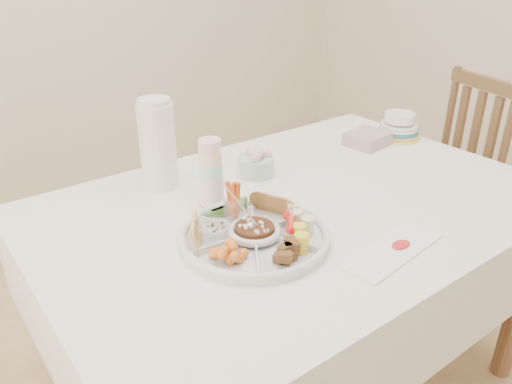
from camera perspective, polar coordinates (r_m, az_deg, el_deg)
dining_table at (r=1.70m, az=4.53°, el=-12.44°), size 1.52×1.02×0.76m
chair at (r=2.36m, az=19.90°, el=0.65°), size 0.49×0.49×0.96m
party_tray at (r=1.28m, az=-0.18°, el=-4.79°), size 0.40×0.40×0.04m
bean_dip at (r=1.27m, az=-0.18°, el=-4.50°), size 0.11×0.11×0.04m
tortillas at (r=1.37m, az=2.29°, el=-1.51°), size 0.10×0.10×0.06m
carrot_cucumber at (r=1.35m, az=-3.19°, el=-0.90°), size 0.12×0.12×0.11m
pita_raisins at (r=1.27m, az=-6.08°, el=-4.10°), size 0.13×0.13×0.07m
cherries at (r=1.17m, az=-3.09°, el=-7.14°), size 0.12×0.12×0.05m
granola_chunks at (r=1.18m, az=3.29°, el=-6.95°), size 0.10×0.10×0.04m
banana_tomato at (r=1.27m, az=5.69°, el=-3.19°), size 0.12×0.12×0.09m
cup_stack at (r=1.43m, az=-5.20°, el=2.20°), size 0.08×0.08×0.20m
thermos at (r=1.55m, az=-11.19°, el=5.49°), size 0.12×0.12×0.29m
flower_bowl at (r=1.64m, az=0.01°, el=3.47°), size 0.16×0.16×0.09m
napkin_stack at (r=1.95m, az=12.60°, el=5.95°), size 0.16×0.14×0.05m
plate_stack at (r=2.05m, az=16.02°, el=7.39°), size 0.19×0.19×0.11m
placemat at (r=1.29m, az=15.37°, el=-6.47°), size 0.32×0.14×0.01m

